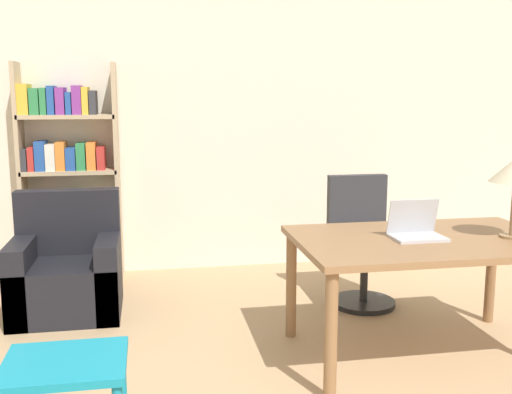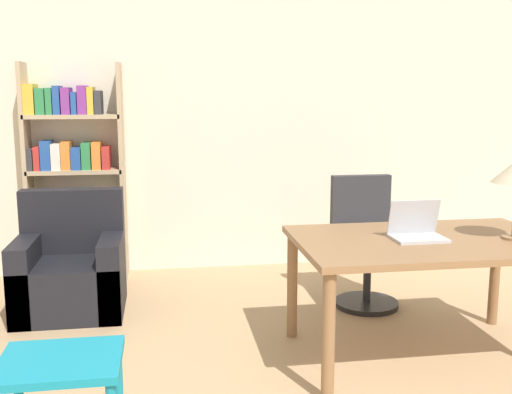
{
  "view_description": "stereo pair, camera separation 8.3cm",
  "coord_description": "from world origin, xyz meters",
  "px_view_note": "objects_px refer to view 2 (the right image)",
  "views": [
    {
      "loc": [
        -0.69,
        -1.02,
        1.62
      ],
      "look_at": [
        -0.05,
        2.5,
        1.01
      ],
      "focal_mm": 42.0,
      "sensor_mm": 36.0,
      "label": 1
    },
    {
      "loc": [
        -0.61,
        -1.03,
        1.62
      ],
      "look_at": [
        -0.05,
        2.5,
        1.01
      ],
      "focal_mm": 42.0,
      "sensor_mm": 36.0,
      "label": 2
    }
  ],
  "objects_px": {
    "laptop": "(417,230)",
    "side_table_blue": "(61,377)",
    "bookshelf": "(70,181)",
    "desk": "(426,253)",
    "office_chair": "(365,246)",
    "armchair": "(71,273)"
  },
  "relations": [
    {
      "from": "desk",
      "to": "side_table_blue",
      "type": "distance_m",
      "value": 2.2
    },
    {
      "from": "office_chair",
      "to": "bookshelf",
      "type": "xyz_separation_m",
      "value": [
        -2.34,
        1.04,
        0.41
      ]
    },
    {
      "from": "laptop",
      "to": "side_table_blue",
      "type": "bearing_deg",
      "value": -158.42
    },
    {
      "from": "laptop",
      "to": "office_chair",
      "type": "distance_m",
      "value": 1.06
    },
    {
      "from": "desk",
      "to": "laptop",
      "type": "xyz_separation_m",
      "value": [
        -0.07,
        0.01,
        0.14
      ]
    },
    {
      "from": "desk",
      "to": "armchair",
      "type": "bearing_deg",
      "value": 152.54
    },
    {
      "from": "armchair",
      "to": "bookshelf",
      "type": "bearing_deg",
      "value": 96.53
    },
    {
      "from": "desk",
      "to": "office_chair",
      "type": "distance_m",
      "value": 1.03
    },
    {
      "from": "laptop",
      "to": "office_chair",
      "type": "relative_size",
      "value": 0.31
    },
    {
      "from": "side_table_blue",
      "to": "armchair",
      "type": "height_order",
      "value": "armchair"
    },
    {
      "from": "side_table_blue",
      "to": "office_chair",
      "type": "bearing_deg",
      "value": 41.57
    },
    {
      "from": "laptop",
      "to": "armchair",
      "type": "relative_size",
      "value": 0.35
    },
    {
      "from": "desk",
      "to": "armchair",
      "type": "height_order",
      "value": "armchair"
    },
    {
      "from": "office_chair",
      "to": "armchair",
      "type": "xyz_separation_m",
      "value": [
        -2.24,
        0.18,
        -0.17
      ]
    },
    {
      "from": "office_chair",
      "to": "armchair",
      "type": "relative_size",
      "value": 1.11
    },
    {
      "from": "office_chair",
      "to": "bookshelf",
      "type": "height_order",
      "value": "bookshelf"
    },
    {
      "from": "desk",
      "to": "armchair",
      "type": "xyz_separation_m",
      "value": [
        -2.28,
        1.18,
        -0.37
      ]
    },
    {
      "from": "office_chair",
      "to": "side_table_blue",
      "type": "xyz_separation_m",
      "value": [
        -2.01,
        -1.78,
        -0.07
      ]
    },
    {
      "from": "side_table_blue",
      "to": "bookshelf",
      "type": "height_order",
      "value": "bookshelf"
    },
    {
      "from": "side_table_blue",
      "to": "armchair",
      "type": "xyz_separation_m",
      "value": [
        -0.24,
        1.96,
        -0.1
      ]
    },
    {
      "from": "laptop",
      "to": "bookshelf",
      "type": "bearing_deg",
      "value": 138.64
    },
    {
      "from": "laptop",
      "to": "side_table_blue",
      "type": "relative_size",
      "value": 0.6
    }
  ]
}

